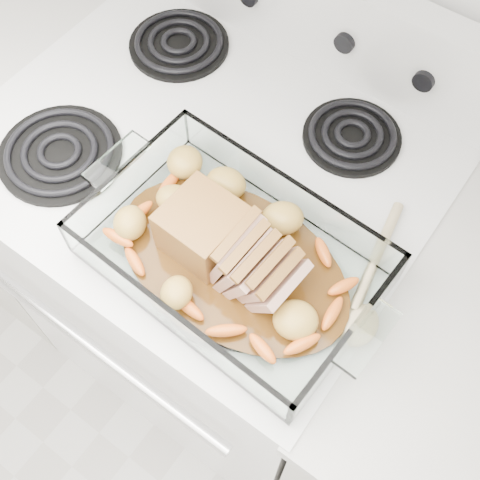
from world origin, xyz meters
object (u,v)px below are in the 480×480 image
Objects in this scene: electric_range at (217,266)px; counter_left at (21,140)px; pork_roast at (220,242)px; counter_right at (473,438)px; baking_dish at (232,259)px.

electric_range reaches higher than counter_left.
pork_roast is (0.81, -0.16, 0.53)m from counter_left.
electric_range reaches higher than pork_roast.
baking_dish is at bearing -161.94° from counter_right.
counter_left is 4.26× the size of pork_roast.
electric_range is 2.67× the size of baking_dish.
baking_dish is 0.04m from pork_roast.
electric_range is at bearing 0.10° from counter_left.
counter_right is at bearing 21.06° from baking_dish.
counter_right is (0.66, -0.00, -0.02)m from electric_range.
counter_left is 0.99m from baking_dish.
baking_dish is 1.91× the size of pork_roast.
pork_roast is (-0.52, -0.16, 0.53)m from counter_right.
electric_range is 0.54m from baking_dish.
baking_dish is at bearing -15.86° from pork_roast.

